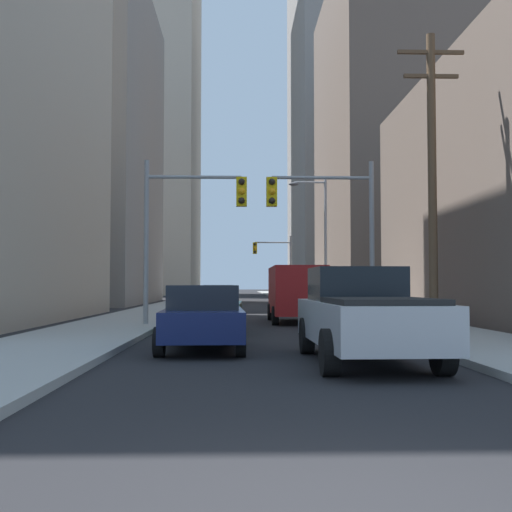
{
  "coord_description": "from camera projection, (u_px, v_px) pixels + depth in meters",
  "views": [
    {
      "loc": [
        -0.79,
        -3.99,
        1.53
      ],
      "look_at": [
        0.0,
        23.0,
        2.77
      ],
      "focal_mm": 44.06,
      "sensor_mm": 36.0,
      "label": 1
    }
  ],
  "objects": [
    {
      "name": "pickup_truck_silver",
      "position": [
        364.0,
        315.0,
        12.41
      ],
      "size": [
        2.2,
        5.45,
        1.9
      ],
      "color": "#B7BABF",
      "rests_on": "ground"
    },
    {
      "name": "building_right_mid_block",
      "position": [
        460.0,
        143.0,
        56.29
      ],
      "size": [
        23.72,
        20.96,
        28.44
      ],
      "primitive_type": "cube",
      "color": "#66564C",
      "rests_on": "ground"
    },
    {
      "name": "building_left_far_tower",
      "position": [
        119.0,
        82.0,
        98.46
      ],
      "size": [
        24.47,
        22.97,
        66.74
      ],
      "primitive_type": "cube",
      "color": "#B7A893",
      "rests_on": "ground"
    },
    {
      "name": "sidewalk_left",
      "position": [
        186.0,
        302.0,
        53.72
      ],
      "size": [
        3.49,
        160.0,
        0.15
      ],
      "primitive_type": "cube",
      "color": "#9E9E99",
      "rests_on": "ground"
    },
    {
      "name": "building_right_far_highrise",
      "position": [
        357.0,
        99.0,
        96.41
      ],
      "size": [
        19.28,
        28.82,
        60.07
      ],
      "primitive_type": "cube",
      "color": "gray",
      "rests_on": "ground"
    },
    {
      "name": "traffic_signal_near_left",
      "position": [
        190.0,
        215.0,
        22.46
      ],
      "size": [
        3.68,
        0.44,
        6.0
      ],
      "color": "gray",
      "rests_on": "ground"
    },
    {
      "name": "street_lamp_right",
      "position": [
        320.0,
        232.0,
        35.25
      ],
      "size": [
        2.16,
        0.32,
        7.5
      ],
      "color": "gray",
      "rests_on": "ground"
    },
    {
      "name": "traffic_signal_near_right",
      "position": [
        326.0,
        215.0,
        22.61
      ],
      "size": [
        3.9,
        0.44,
        6.0
      ],
      "color": "gray",
      "rests_on": "ground"
    },
    {
      "name": "traffic_signal_far_right",
      "position": [
        274.0,
        257.0,
        57.37
      ],
      "size": [
        3.55,
        0.44,
        6.0
      ],
      "color": "gray",
      "rests_on": "ground"
    },
    {
      "name": "building_left_mid_office",
      "position": [
        18.0,
        145.0,
        51.85
      ],
      "size": [
        21.55,
        20.84,
        26.1
      ],
      "primitive_type": "cube",
      "color": "gray",
      "rests_on": "ground"
    },
    {
      "name": "sidewalk_right",
      "position": [
        307.0,
        302.0,
        54.02
      ],
      "size": [
        3.49,
        160.0,
        0.15
      ],
      "primitive_type": "cube",
      "color": "#9E9E99",
      "rests_on": "ground"
    },
    {
      "name": "utility_pole_right",
      "position": [
        432.0,
        173.0,
        20.45
      ],
      "size": [
        2.2,
        0.28,
        9.78
      ],
      "color": "brown",
      "rests_on": "ground"
    },
    {
      "name": "cargo_van_red",
      "position": [
        296.0,
        291.0,
        25.5
      ],
      "size": [
        2.16,
        5.22,
        2.26
      ],
      "color": "maroon",
      "rests_on": "ground"
    },
    {
      "name": "sedan_green",
      "position": [
        212.0,
        309.0,
        19.83
      ],
      "size": [
        1.95,
        4.25,
        1.52
      ],
      "color": "#195938",
      "rests_on": "ground"
    },
    {
      "name": "sedan_navy",
      "position": [
        204.0,
        317.0,
        14.62
      ],
      "size": [
        1.95,
        4.25,
        1.52
      ],
      "color": "#141E4C",
      "rests_on": "ground"
    },
    {
      "name": "sedan_beige",
      "position": [
        219.0,
        298.0,
        34.91
      ],
      "size": [
        1.95,
        4.25,
        1.52
      ],
      "color": "#C6B793",
      "rests_on": "ground"
    }
  ]
}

